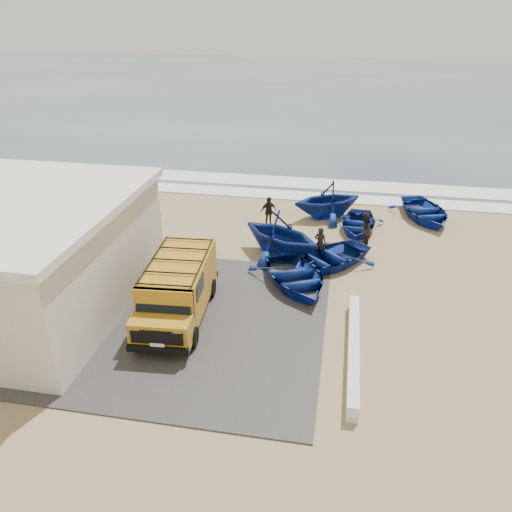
{
  "coord_description": "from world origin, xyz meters",
  "views": [
    {
      "loc": [
        4.22,
        -16.61,
        10.5
      ],
      "look_at": [
        0.94,
        1.35,
        1.2
      ],
      "focal_mm": 35.0,
      "sensor_mm": 36.0,
      "label": 1
    }
  ],
  "objects_px": {
    "boat_far_left": "(327,199)",
    "fisherman_middle": "(364,230)",
    "building": "(16,255)",
    "fisherman_front": "(320,243)",
    "fisherman_back": "(269,211)",
    "boat_mid_right": "(358,224)",
    "boat_near_left": "(294,275)",
    "van": "(178,288)",
    "boat_near_right": "(329,257)",
    "boat_far_right": "(425,211)",
    "parapet": "(353,350)",
    "boat_mid_left": "(281,234)"
  },
  "relations": [
    {
      "from": "boat_far_left",
      "to": "fisherman_middle",
      "type": "distance_m",
      "value": 3.9
    },
    {
      "from": "boat_far_left",
      "to": "parapet",
      "type": "bearing_deg",
      "value": -21.81
    },
    {
      "from": "boat_mid_right",
      "to": "boat_far_right",
      "type": "xyz_separation_m",
      "value": [
        3.56,
        2.2,
        0.07
      ]
    },
    {
      "from": "building",
      "to": "fisherman_back",
      "type": "distance_m",
      "value": 12.34
    },
    {
      "from": "building",
      "to": "fisherman_front",
      "type": "xyz_separation_m",
      "value": [
        10.92,
        6.0,
        -1.4
      ]
    },
    {
      "from": "van",
      "to": "boat_near_right",
      "type": "relative_size",
      "value": 1.3
    },
    {
      "from": "boat_far_right",
      "to": "fisherman_back",
      "type": "distance_m",
      "value": 8.52
    },
    {
      "from": "van",
      "to": "boat_far_left",
      "type": "distance_m",
      "value": 11.79
    },
    {
      "from": "boat_mid_right",
      "to": "boat_mid_left",
      "type": "bearing_deg",
      "value": -131.18
    },
    {
      "from": "building",
      "to": "boat_near_left",
      "type": "bearing_deg",
      "value": 18.54
    },
    {
      "from": "boat_mid_left",
      "to": "van",
      "type": "bearing_deg",
      "value": -178.09
    },
    {
      "from": "van",
      "to": "boat_far_right",
      "type": "relative_size",
      "value": 1.25
    },
    {
      "from": "fisherman_front",
      "to": "fisherman_middle",
      "type": "distance_m",
      "value": 2.59
    },
    {
      "from": "boat_near_right",
      "to": "boat_mid_left",
      "type": "xyz_separation_m",
      "value": [
        -2.29,
        0.62,
        0.65
      ]
    },
    {
      "from": "fisherman_front",
      "to": "fisherman_back",
      "type": "relative_size",
      "value": 0.97
    },
    {
      "from": "parapet",
      "to": "fisherman_back",
      "type": "relative_size",
      "value": 3.78
    },
    {
      "from": "building",
      "to": "fisherman_front",
      "type": "height_order",
      "value": "building"
    },
    {
      "from": "parapet",
      "to": "fisherman_back",
      "type": "bearing_deg",
      "value": 113.56
    },
    {
      "from": "parapet",
      "to": "van",
      "type": "bearing_deg",
      "value": 168.39
    },
    {
      "from": "boat_mid_left",
      "to": "boat_mid_right",
      "type": "bearing_deg",
      "value": -15.17
    },
    {
      "from": "boat_near_right",
      "to": "fisherman_front",
      "type": "bearing_deg",
      "value": 168.88
    },
    {
      "from": "fisherman_middle",
      "to": "fisherman_back",
      "type": "height_order",
      "value": "fisherman_middle"
    },
    {
      "from": "van",
      "to": "boat_mid_left",
      "type": "distance_m",
      "value": 6.42
    },
    {
      "from": "boat_far_left",
      "to": "boat_far_right",
      "type": "xyz_separation_m",
      "value": [
        5.23,
        0.62,
        -0.56
      ]
    },
    {
      "from": "boat_far_right",
      "to": "fisherman_middle",
      "type": "distance_m",
      "value": 5.2
    },
    {
      "from": "building",
      "to": "boat_far_left",
      "type": "height_order",
      "value": "building"
    },
    {
      "from": "boat_near_right",
      "to": "fisherman_middle",
      "type": "distance_m",
      "value": 2.79
    },
    {
      "from": "building",
      "to": "boat_far_right",
      "type": "bearing_deg",
      "value": 35.78
    },
    {
      "from": "parapet",
      "to": "boat_far_left",
      "type": "bearing_deg",
      "value": 97.27
    },
    {
      "from": "boat_far_left",
      "to": "fisherman_middle",
      "type": "relative_size",
      "value": 2.25
    },
    {
      "from": "van",
      "to": "boat_mid_left",
      "type": "xyz_separation_m",
      "value": [
        3.03,
        5.65,
        -0.13
      ]
    },
    {
      "from": "van",
      "to": "boat_near_left",
      "type": "bearing_deg",
      "value": 33.52
    },
    {
      "from": "parapet",
      "to": "boat_mid_right",
      "type": "bearing_deg",
      "value": 89.27
    },
    {
      "from": "boat_near_left",
      "to": "boat_mid_left",
      "type": "height_order",
      "value": "boat_mid_left"
    },
    {
      "from": "van",
      "to": "boat_mid_right",
      "type": "xyz_separation_m",
      "value": [
        6.56,
        9.15,
        -0.82
      ]
    },
    {
      "from": "boat_near_left",
      "to": "boat_near_right",
      "type": "bearing_deg",
      "value": 30.16
    },
    {
      "from": "boat_mid_right",
      "to": "boat_near_left",
      "type": "bearing_deg",
      "value": -108.86
    },
    {
      "from": "boat_far_right",
      "to": "boat_far_left",
      "type": "bearing_deg",
      "value": 170.52
    },
    {
      "from": "fisherman_back",
      "to": "building",
      "type": "bearing_deg",
      "value": -165.41
    },
    {
      "from": "parapet",
      "to": "fisherman_middle",
      "type": "xyz_separation_m",
      "value": [
        0.4,
        8.66,
        0.57
      ]
    },
    {
      "from": "boat_near_right",
      "to": "fisherman_back",
      "type": "distance_m",
      "value": 5.19
    },
    {
      "from": "boat_near_left",
      "to": "boat_mid_right",
      "type": "relative_size",
      "value": 1.23
    },
    {
      "from": "building",
      "to": "parapet",
      "type": "distance_m",
      "value": 12.68
    },
    {
      "from": "boat_mid_right",
      "to": "fisherman_back",
      "type": "relative_size",
      "value": 2.3
    },
    {
      "from": "van",
      "to": "boat_mid_right",
      "type": "height_order",
      "value": "van"
    },
    {
      "from": "boat_mid_left",
      "to": "boat_far_left",
      "type": "distance_m",
      "value": 5.4
    },
    {
      "from": "van",
      "to": "boat_near_left",
      "type": "xyz_separation_m",
      "value": [
        3.98,
        3.05,
        -0.74
      ]
    },
    {
      "from": "boat_far_right",
      "to": "fisherman_front",
      "type": "relative_size",
      "value": 2.8
    },
    {
      "from": "building",
      "to": "fisherman_middle",
      "type": "distance_m",
      "value": 15.06
    },
    {
      "from": "boat_near_right",
      "to": "boat_mid_right",
      "type": "height_order",
      "value": "boat_near_right"
    }
  ]
}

